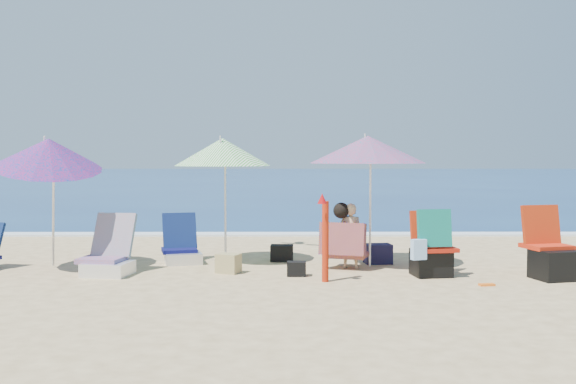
{
  "coord_description": "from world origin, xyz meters",
  "views": [
    {
      "loc": [
        -0.34,
        -8.2,
        1.58
      ],
      "look_at": [
        -0.3,
        1.0,
        1.1
      ],
      "focal_mm": 40.83,
      "sensor_mm": 36.0,
      "label": 1
    }
  ],
  "objects_px": {
    "umbrella_blue": "(49,153)",
    "camp_chair_left": "(552,257)",
    "furled_umbrella": "(325,233)",
    "chair_navy": "(182,250)",
    "chair_rainbow": "(108,258)",
    "umbrella_turquoise": "(368,150)",
    "person_center": "(347,237)",
    "umbrella_striped": "(222,152)",
    "camp_chair_right": "(431,252)"
  },
  "relations": [
    {
      "from": "umbrella_turquoise",
      "to": "chair_navy",
      "type": "xyz_separation_m",
      "value": [
        -2.76,
        0.38,
        -1.51
      ]
    },
    {
      "from": "furled_umbrella",
      "to": "camp_chair_left",
      "type": "height_order",
      "value": "furled_umbrella"
    },
    {
      "from": "chair_rainbow",
      "to": "camp_chair_left",
      "type": "relative_size",
      "value": 0.88
    },
    {
      "from": "furled_umbrella",
      "to": "person_center",
      "type": "distance_m",
      "value": 1.07
    },
    {
      "from": "chair_navy",
      "to": "chair_rainbow",
      "type": "xyz_separation_m",
      "value": [
        -0.84,
        -1.0,
        0.02
      ]
    },
    {
      "from": "chair_rainbow",
      "to": "camp_chair_right",
      "type": "relative_size",
      "value": 0.92
    },
    {
      "from": "chair_rainbow",
      "to": "person_center",
      "type": "xyz_separation_m",
      "value": [
        3.28,
        0.41,
        0.24
      ]
    },
    {
      "from": "umbrella_blue",
      "to": "chair_navy",
      "type": "height_order",
      "value": "umbrella_blue"
    },
    {
      "from": "chair_navy",
      "to": "camp_chair_right",
      "type": "height_order",
      "value": "camp_chair_right"
    },
    {
      "from": "camp_chair_left",
      "to": "umbrella_blue",
      "type": "bearing_deg",
      "value": 174.64
    },
    {
      "from": "person_center",
      "to": "chair_navy",
      "type": "bearing_deg",
      "value": 166.49
    },
    {
      "from": "furled_umbrella",
      "to": "camp_chair_left",
      "type": "bearing_deg",
      "value": 4.55
    },
    {
      "from": "chair_rainbow",
      "to": "camp_chair_right",
      "type": "height_order",
      "value": "camp_chair_right"
    },
    {
      "from": "furled_umbrella",
      "to": "camp_chair_left",
      "type": "relative_size",
      "value": 1.2
    },
    {
      "from": "umbrella_striped",
      "to": "furled_umbrella",
      "type": "xyz_separation_m",
      "value": [
        1.43,
        -1.49,
        -1.04
      ]
    },
    {
      "from": "camp_chair_left",
      "to": "camp_chair_right",
      "type": "xyz_separation_m",
      "value": [
        -1.55,
        0.18,
        0.04
      ]
    },
    {
      "from": "chair_navy",
      "to": "camp_chair_left",
      "type": "xyz_separation_m",
      "value": [
        5.06,
        -1.34,
        0.09
      ]
    },
    {
      "from": "umbrella_turquoise",
      "to": "umbrella_striped",
      "type": "distance_m",
      "value": 2.15
    },
    {
      "from": "chair_rainbow",
      "to": "umbrella_turquoise",
      "type": "bearing_deg",
      "value": 9.7
    },
    {
      "from": "umbrella_blue",
      "to": "camp_chair_right",
      "type": "height_order",
      "value": "umbrella_blue"
    },
    {
      "from": "camp_chair_right",
      "to": "umbrella_striped",
      "type": "bearing_deg",
      "value": 159.61
    },
    {
      "from": "camp_chair_left",
      "to": "chair_rainbow",
      "type": "bearing_deg",
      "value": 176.67
    },
    {
      "from": "camp_chair_left",
      "to": "person_center",
      "type": "height_order",
      "value": "camp_chair_left"
    },
    {
      "from": "umbrella_striped",
      "to": "chair_navy",
      "type": "height_order",
      "value": "umbrella_striped"
    },
    {
      "from": "umbrella_turquoise",
      "to": "chair_rainbow",
      "type": "relative_size",
      "value": 2.58
    },
    {
      "from": "umbrella_striped",
      "to": "camp_chair_left",
      "type": "bearing_deg",
      "value": -15.75
    },
    {
      "from": "furled_umbrella",
      "to": "umbrella_striped",
      "type": "bearing_deg",
      "value": 133.95
    },
    {
      "from": "chair_navy",
      "to": "camp_chair_left",
      "type": "bearing_deg",
      "value": -14.81
    },
    {
      "from": "camp_chair_right",
      "to": "chair_rainbow",
      "type": "bearing_deg",
      "value": 177.82
    },
    {
      "from": "chair_rainbow",
      "to": "person_center",
      "type": "height_order",
      "value": "person_center"
    },
    {
      "from": "umbrella_striped",
      "to": "person_center",
      "type": "distance_m",
      "value": 2.23
    },
    {
      "from": "furled_umbrella",
      "to": "camp_chair_right",
      "type": "height_order",
      "value": "furled_umbrella"
    },
    {
      "from": "umbrella_blue",
      "to": "chair_navy",
      "type": "xyz_separation_m",
      "value": [
        1.73,
        0.7,
        -1.45
      ]
    },
    {
      "from": "person_center",
      "to": "umbrella_blue",
      "type": "bearing_deg",
      "value": -178.43
    },
    {
      "from": "chair_navy",
      "to": "camp_chair_right",
      "type": "relative_size",
      "value": 0.89
    },
    {
      "from": "chair_navy",
      "to": "umbrella_striped",
      "type": "bearing_deg",
      "value": -8.0
    },
    {
      "from": "chair_navy",
      "to": "chair_rainbow",
      "type": "relative_size",
      "value": 0.97
    },
    {
      "from": "umbrella_striped",
      "to": "umbrella_blue",
      "type": "height_order",
      "value": "umbrella_blue"
    },
    {
      "from": "furled_umbrella",
      "to": "chair_navy",
      "type": "height_order",
      "value": "furled_umbrella"
    },
    {
      "from": "umbrella_blue",
      "to": "camp_chair_left",
      "type": "xyz_separation_m",
      "value": [
        6.79,
        -0.64,
        -1.36
      ]
    },
    {
      "from": "umbrella_blue",
      "to": "chair_rainbow",
      "type": "bearing_deg",
      "value": -18.23
    },
    {
      "from": "chair_rainbow",
      "to": "camp_chair_left",
      "type": "bearing_deg",
      "value": -3.33
    },
    {
      "from": "person_center",
      "to": "furled_umbrella",
      "type": "bearing_deg",
      "value": -110.84
    },
    {
      "from": "umbrella_turquoise",
      "to": "chair_navy",
      "type": "relative_size",
      "value": 2.67
    },
    {
      "from": "furled_umbrella",
      "to": "camp_chair_right",
      "type": "xyz_separation_m",
      "value": [
        1.45,
        0.42,
        -0.3
      ]
    },
    {
      "from": "camp_chair_left",
      "to": "person_center",
      "type": "bearing_deg",
      "value": 164.0
    },
    {
      "from": "chair_navy",
      "to": "person_center",
      "type": "bearing_deg",
      "value": -13.51
    },
    {
      "from": "umbrella_turquoise",
      "to": "umbrella_striped",
      "type": "height_order",
      "value": "umbrella_turquoise"
    },
    {
      "from": "furled_umbrella",
      "to": "umbrella_blue",
      "type": "bearing_deg",
      "value": 167.02
    },
    {
      "from": "umbrella_turquoise",
      "to": "person_center",
      "type": "distance_m",
      "value": 1.3
    }
  ]
}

